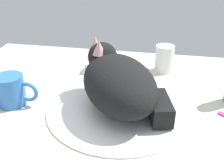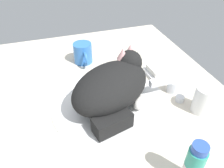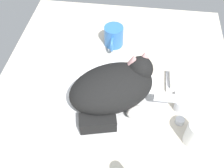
{
  "view_description": "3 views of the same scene",
  "coord_description": "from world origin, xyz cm",
  "px_view_note": "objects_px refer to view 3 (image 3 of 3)",
  "views": [
    {
      "loc": [
        9.02,
        -57.9,
        38.41
      ],
      "look_at": [
        -2.38,
        3.19,
        5.35
      ],
      "focal_mm": 42.85,
      "sensor_mm": 36.0,
      "label": 1
    },
    {
      "loc": [
        49.34,
        -15.48,
        48.12
      ],
      "look_at": [
        -2.37,
        1.16,
        6.36
      ],
      "focal_mm": 35.29,
      "sensor_mm": 36.0,
      "label": 2
    },
    {
      "loc": [
        49.55,
        6.53,
        69.86
      ],
      "look_at": [
        -2.37,
        -0.18,
        6.37
      ],
      "focal_mm": 41.6,
      "sensor_mm": 36.0,
      "label": 3
    }
  ],
  "objects_px": {
    "soap_bar": "(176,79)",
    "faucet": "(176,103)",
    "cat": "(114,88)",
    "coffee_mug": "(114,36)",
    "rinse_cup": "(196,134)"
  },
  "relations": [
    {
      "from": "soap_bar",
      "to": "faucet",
      "type": "bearing_deg",
      "value": -1.84
    },
    {
      "from": "cat",
      "to": "rinse_cup",
      "type": "relative_size",
      "value": 3.59
    },
    {
      "from": "faucet",
      "to": "cat",
      "type": "height_order",
      "value": "cat"
    },
    {
      "from": "soap_bar",
      "to": "coffee_mug",
      "type": "bearing_deg",
      "value": -126.03
    },
    {
      "from": "coffee_mug",
      "to": "soap_bar",
      "type": "xyz_separation_m",
      "value": [
        0.17,
        0.24,
        -0.02
      ]
    },
    {
      "from": "cat",
      "to": "coffee_mug",
      "type": "distance_m",
      "value": 0.28
    },
    {
      "from": "cat",
      "to": "rinse_cup",
      "type": "distance_m",
      "value": 0.27
    },
    {
      "from": "faucet",
      "to": "cat",
      "type": "relative_size",
      "value": 0.41
    },
    {
      "from": "coffee_mug",
      "to": "rinse_cup",
      "type": "height_order",
      "value": "rinse_cup"
    },
    {
      "from": "cat",
      "to": "soap_bar",
      "type": "height_order",
      "value": "cat"
    },
    {
      "from": "cat",
      "to": "coffee_mug",
      "type": "height_order",
      "value": "cat"
    },
    {
      "from": "faucet",
      "to": "cat",
      "type": "bearing_deg",
      "value": -90.56
    },
    {
      "from": "rinse_cup",
      "to": "soap_bar",
      "type": "bearing_deg",
      "value": -167.96
    },
    {
      "from": "rinse_cup",
      "to": "soap_bar",
      "type": "xyz_separation_m",
      "value": [
        -0.22,
        -0.05,
        -0.02
      ]
    },
    {
      "from": "faucet",
      "to": "rinse_cup",
      "type": "xyz_separation_m",
      "value": [
        0.11,
        0.05,
        0.02
      ]
    }
  ]
}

